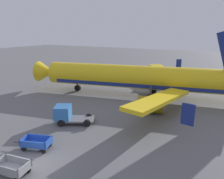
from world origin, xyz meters
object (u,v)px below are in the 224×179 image
object	(u,v)px
airplane	(143,78)
baggage_cart_nearest	(12,167)
service_truck_beside_carts	(67,114)
baggage_cart_second_in_row	(36,143)

from	to	relation	value
airplane	baggage_cart_nearest	distance (m)	22.88
service_truck_beside_carts	airplane	bearing A→B (deg)	73.78
airplane	baggage_cart_second_in_row	distance (m)	19.73
airplane	baggage_cart_second_in_row	size ratio (longest dim) A/B	10.37
baggage_cart_nearest	baggage_cart_second_in_row	xyz separation A→B (m)	(-1.13, 3.31, 0.00)
baggage_cart_second_in_row	service_truck_beside_carts	distance (m)	5.71
airplane	baggage_cart_nearest	xyz separation A→B (m)	(-1.73, -22.68, -2.45)
baggage_cart_nearest	airplane	bearing A→B (deg)	85.64
baggage_cart_nearest	service_truck_beside_carts	world-z (taller)	service_truck_beside_carts
baggage_cart_nearest	service_truck_beside_carts	xyz separation A→B (m)	(-2.28, 8.88, 0.50)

